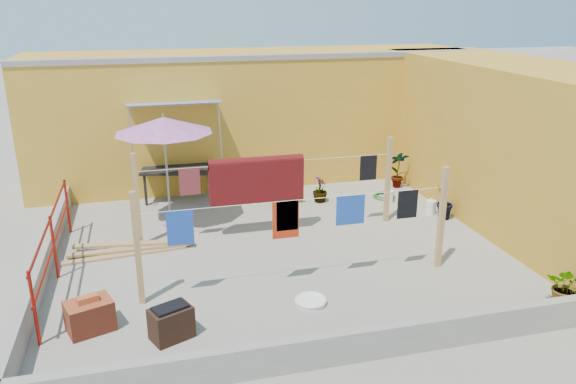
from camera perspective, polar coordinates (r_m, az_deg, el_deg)
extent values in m
plane|color=#9E998E|center=(10.53, -0.91, -5.75)|extent=(80.00, 80.00, 0.00)
cube|color=#C3892A|center=(14.54, -3.42, 7.79)|extent=(11.00, 2.40, 3.20)
cube|color=gray|center=(13.30, -2.65, 13.52)|extent=(11.00, 0.35, 0.12)
cube|color=#2D51B2|center=(12.66, -11.55, 8.78)|extent=(2.00, 0.79, 0.22)
cylinder|color=gray|center=(12.41, -15.64, 5.19)|extent=(0.03, 0.30, 1.28)
cylinder|color=gray|center=(12.51, -6.89, 5.86)|extent=(0.03, 0.30, 1.28)
cube|color=#C3892A|center=(12.24, 23.51, 4.13)|extent=(2.40, 9.00, 3.20)
cube|color=gray|center=(7.43, 5.87, -15.36)|extent=(8.30, 0.16, 0.44)
cube|color=gray|center=(10.36, -23.56, -6.53)|extent=(0.16, 7.30, 0.44)
cylinder|color=maroon|center=(8.24, -24.38, -10.75)|extent=(0.05, 0.05, 1.10)
cylinder|color=maroon|center=(10.01, -22.66, -5.21)|extent=(0.05, 0.05, 1.10)
cylinder|color=maroon|center=(11.86, -21.49, -1.37)|extent=(0.05, 0.05, 1.10)
cylinder|color=maroon|center=(9.83, -23.03, -2.54)|extent=(0.04, 4.20, 0.04)
cylinder|color=maroon|center=(9.99, -22.70, -4.95)|extent=(0.04, 4.20, 0.04)
cube|color=tan|center=(8.65, -15.05, -5.61)|extent=(0.09, 0.09, 1.80)
cube|color=tan|center=(9.86, 15.34, -2.55)|extent=(0.09, 0.09, 1.80)
cube|color=tan|center=(11.70, 10.12, 1.23)|extent=(0.09, 0.09, 1.80)
cube|color=tan|center=(10.70, -15.10, -0.83)|extent=(0.09, 0.09, 1.80)
cylinder|color=silver|center=(8.73, 1.22, -0.80)|extent=(5.00, 0.01, 0.01)
cylinder|color=silver|center=(10.76, -1.95, 3.02)|extent=(5.00, 0.01, 0.01)
cube|color=#4A0C0E|center=(10.82, -3.21, 1.10)|extent=(1.83, 0.22, 0.82)
cube|color=black|center=(11.44, 8.16, 2.46)|extent=(0.35, 0.02, 0.52)
cube|color=maroon|center=(10.63, -9.96, 1.06)|extent=(0.39, 0.02, 0.52)
cube|color=#1C409C|center=(8.55, -10.90, -3.59)|extent=(0.40, 0.02, 0.56)
cube|color=black|center=(8.76, -0.08, -2.42)|extent=(0.35, 0.02, 0.49)
cube|color=#AC290D|center=(8.78, -0.24, -2.82)|extent=(0.43, 0.02, 0.62)
cube|color=#1C409C|center=(9.07, 6.36, -1.82)|extent=(0.48, 0.02, 0.50)
cube|color=black|center=(9.45, 12.05, -1.22)|extent=(0.35, 0.02, 0.49)
cylinder|color=gray|center=(11.85, -11.82, -3.13)|extent=(0.35, 0.35, 0.06)
cylinder|color=gray|center=(11.50, -12.18, 1.85)|extent=(0.04, 0.04, 2.21)
cone|color=#C268AB|center=(11.25, -12.53, 6.67)|extent=(1.99, 1.99, 0.31)
cylinder|color=gray|center=(11.22, -12.59, 7.54)|extent=(0.04, 0.04, 0.10)
cube|color=black|center=(13.04, -11.03, 2.30)|extent=(1.78, 1.13, 0.06)
cube|color=black|center=(12.97, -14.28, 0.18)|extent=(0.06, 0.06, 0.72)
cube|color=black|center=(13.58, -13.78, 1.08)|extent=(0.06, 0.06, 0.72)
cube|color=black|center=(12.76, -7.89, 0.31)|extent=(0.06, 0.06, 0.72)
cube|color=black|center=(13.39, -7.69, 1.21)|extent=(0.06, 0.06, 0.72)
cube|color=#963822|center=(8.47, -19.50, -11.78)|extent=(0.73, 0.63, 0.45)
cube|color=#B2462A|center=(8.34, -19.70, -10.19)|extent=(0.31, 0.22, 0.09)
cube|color=tan|center=(10.64, -16.19, -6.14)|extent=(2.20, 0.37, 0.04)
cube|color=tan|center=(10.73, -15.78, -5.61)|extent=(2.19, 0.18, 0.04)
cube|color=tan|center=(10.82, -15.38, -5.08)|extent=(2.19, 0.43, 0.04)
cube|color=black|center=(8.00, -11.77, -12.92)|extent=(0.65, 0.56, 0.46)
cube|color=black|center=(7.87, -11.89, -11.40)|extent=(0.53, 0.43, 0.04)
cylinder|color=white|center=(8.73, 2.33, -11.09)|extent=(0.46, 0.46, 0.06)
torus|color=white|center=(8.72, 2.33, -10.91)|extent=(0.49, 0.49, 0.05)
cylinder|color=white|center=(12.52, 14.29, -1.51)|extent=(0.22, 0.22, 0.31)
cylinder|color=white|center=(12.46, 14.35, -0.77)|extent=(0.06, 0.06, 0.05)
cylinder|color=white|center=(13.02, 10.17, -0.46)|extent=(0.21, 0.21, 0.29)
cylinder|color=white|center=(12.97, 10.21, 0.22)|extent=(0.06, 0.06, 0.05)
torus|color=#186C22|center=(13.38, 9.75, -0.47)|extent=(0.53, 0.53, 0.04)
torus|color=#186C22|center=(13.37, 9.76, -0.30)|extent=(0.45, 0.45, 0.04)
imported|color=#1B601B|center=(12.57, -0.76, 0.37)|extent=(0.88, 0.83, 0.79)
imported|color=#1B601B|center=(12.83, 3.27, 0.27)|extent=(0.43, 0.43, 0.60)
imported|color=#1B601B|center=(14.05, 11.14, 2.30)|extent=(0.53, 0.39, 0.93)
imported|color=#1B601B|center=(12.20, 15.58, -1.01)|extent=(0.54, 0.53, 0.77)
imported|color=#1B601B|center=(9.50, 26.51, -8.62)|extent=(0.76, 0.76, 0.64)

